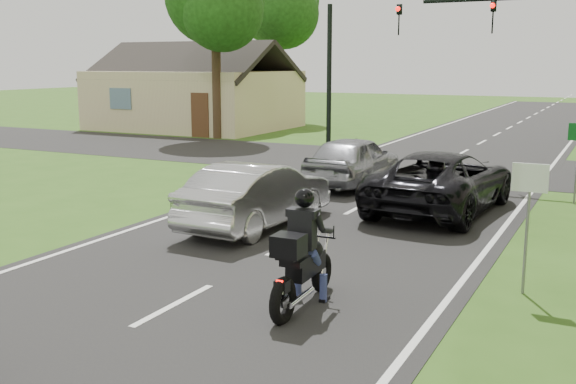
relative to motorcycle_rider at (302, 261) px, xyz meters
The scene contains 13 objects.
ground 2.09m from the motorcycle_rider, 155.55° to the right, with size 140.00×140.00×0.00m, color #2F5417.
road 9.39m from the motorcycle_rider, 101.00° to the left, with size 8.00×100.00×0.01m, color black.
cross_road 15.31m from the motorcycle_rider, 96.71° to the left, with size 60.00×7.00×0.01m, color black.
motorcycle_rider is the anchor object (origin of this frame).
dark_suv 7.67m from the motorcycle_rider, 88.54° to the left, with size 2.51×5.44×1.51m, color black.
silver_sedan 5.22m from the motorcycle_rider, 126.69° to the left, with size 1.55×4.45×1.47m, color #BBBBC0.
silver_suv 10.61m from the motorcycle_rider, 107.10° to the left, with size 1.78×4.42×1.51m, color gray.
traffic_signal 13.71m from the motorcycle_rider, 83.29° to the left, with size 6.38×0.44×6.00m.
signal_pole_far 18.69m from the motorcycle_rider, 112.12° to the left, with size 0.20×0.20×6.00m, color black.
sign_white 3.73m from the motorcycle_rider, 36.65° to the left, with size 0.55×0.07×2.12m.
tree_left_near 24.01m from the motorcycle_rider, 125.47° to the left, with size 5.12×4.96×9.22m.
tree_left_far 33.44m from the motorcycle_rider, 118.14° to the left, with size 5.76×5.58×10.14m.
house 29.24m from the motorcycle_rider, 127.49° to the left, with size 10.20×8.00×4.84m.
Camera 1 is at (5.98, -7.97, 3.67)m, focal length 42.00 mm.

